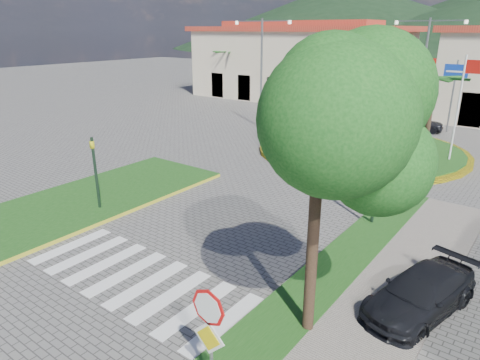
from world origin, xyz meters
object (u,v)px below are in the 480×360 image
Objects in this scene: stop_sign at (209,327)px; deciduous_tree at (320,133)px; white_van at (313,97)px; car_dark_a at (416,122)px; car_side_right at (420,293)px; roundabout_island at (361,149)px.

deciduous_tree reaches higher than stop_sign.
white_van reaches higher than car_dark_a.
white_van is 1.25× the size of car_side_right.
stop_sign is 0.69× the size of car_dark_a.
white_van is at bearing 48.97° from car_dark_a.
car_side_right is at bearing -62.56° from roundabout_island.
white_van is at bearing 127.58° from roundabout_island.
deciduous_tree is 1.71× the size of car_side_right.
car_side_right is (2.00, 2.56, -4.60)m from deciduous_tree.
stop_sign is at bearing -100.79° from car_side_right.
stop_sign is (4.90, -20.04, 1.62)m from roundabout_island.
stop_sign is 6.29m from car_side_right.
stop_sign is at bearing -76.27° from roundabout_island.
roundabout_island is at bearing 131.56° from car_side_right.
stop_sign is 28.33m from car_dark_a.
stop_sign reaches higher than car_side_right.
stop_sign is 0.67× the size of car_side_right.
white_van is (-10.88, 14.14, 0.52)m from roundabout_island.
roundabout_island is at bearing 103.73° from stop_sign.
car_dark_a is at bearing -114.80° from white_van.
stop_sign is 0.54× the size of white_van.
roundabout_island reaches higher than car_side_right.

